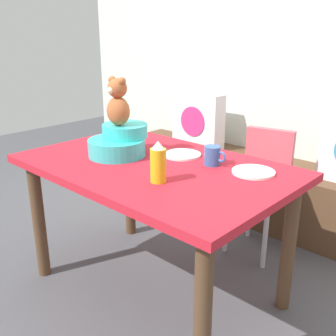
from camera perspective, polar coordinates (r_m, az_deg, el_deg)
ground_plane at (r=2.30m, az=-1.77°, el=-17.09°), size 8.00×8.00×0.00m
back_wall at (r=3.06m, az=18.33°, el=17.13°), size 4.40×0.10×2.60m
window_bench at (r=3.04m, az=14.07°, el=-3.27°), size 2.60×0.44×0.46m
pillow_floral_left at (r=3.23m, az=4.40°, el=6.96°), size 0.44×0.15×0.44m
dining_table at (r=1.99m, az=-1.96°, el=-2.14°), size 1.36×0.87×0.74m
highchair at (r=2.49m, az=13.42°, el=-1.04°), size 0.38×0.50×0.79m
infant_seat_teal at (r=2.09m, az=-7.06°, el=3.80°), size 0.30×0.33×0.16m
teddy_bear at (r=2.04m, az=-7.31°, el=9.38°), size 0.13×0.12×0.25m
ketchup_bottle at (r=1.69m, az=-1.44°, el=0.76°), size 0.07×0.07×0.18m
coffee_mug at (r=1.93m, az=6.54°, el=1.78°), size 0.12×0.08×0.09m
dinner_plate_near at (r=1.86m, az=12.32°, el=-0.56°), size 0.20×0.20×0.01m
dinner_plate_far at (r=2.08m, az=2.07°, el=1.96°), size 0.20×0.20×0.01m
table_fork at (r=2.42m, az=-6.23°, el=4.27°), size 0.04×0.17×0.01m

